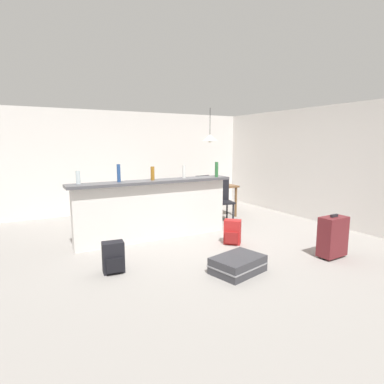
% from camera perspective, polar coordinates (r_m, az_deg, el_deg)
% --- Properties ---
extents(ground_plane, '(13.00, 13.00, 0.05)m').
position_cam_1_polar(ground_plane, '(5.82, 0.59, -8.65)').
color(ground_plane, gray).
extents(wall_back, '(6.60, 0.10, 2.50)m').
position_cam_1_polar(wall_back, '(8.36, -9.84, 5.47)').
color(wall_back, silver).
rests_on(wall_back, ground_plane).
extents(wall_right, '(0.10, 6.00, 2.50)m').
position_cam_1_polar(wall_right, '(7.75, 19.51, 4.84)').
color(wall_right, silver).
rests_on(wall_right, ground_plane).
extents(partition_half_wall, '(2.80, 0.20, 1.03)m').
position_cam_1_polar(partition_half_wall, '(5.70, -6.75, -3.50)').
color(partition_half_wall, silver).
rests_on(partition_half_wall, ground_plane).
extents(bar_countertop, '(2.96, 0.40, 0.05)m').
position_cam_1_polar(bar_countertop, '(5.61, -6.85, 1.88)').
color(bar_countertop, '#4C4C51').
rests_on(bar_countertop, partition_half_wall).
extents(bottle_clear, '(0.07, 0.07, 0.21)m').
position_cam_1_polar(bottle_clear, '(5.35, -19.83, 2.49)').
color(bottle_clear, silver).
rests_on(bottle_clear, bar_countertop).
extents(bottle_blue, '(0.06, 0.06, 0.30)m').
position_cam_1_polar(bottle_blue, '(5.45, -13.06, 3.34)').
color(bottle_blue, '#284C89').
rests_on(bottle_blue, bar_countertop).
extents(bottle_amber, '(0.07, 0.07, 0.24)m').
position_cam_1_polar(bottle_amber, '(5.60, -7.11, 3.35)').
color(bottle_amber, '#9E661E').
rests_on(bottle_amber, bar_countertop).
extents(bottle_white, '(0.06, 0.06, 0.23)m').
position_cam_1_polar(bottle_white, '(5.92, -1.46, 3.69)').
color(bottle_white, silver).
rests_on(bottle_white, bar_countertop).
extents(bottle_green, '(0.06, 0.06, 0.29)m').
position_cam_1_polar(bottle_green, '(6.09, 4.44, 4.07)').
color(bottle_green, '#2D6B38').
rests_on(bottle_green, bar_countertop).
extents(dining_table, '(1.10, 0.80, 0.74)m').
position_cam_1_polar(dining_table, '(7.45, 3.34, 0.52)').
color(dining_table, brown).
rests_on(dining_table, ground_plane).
extents(dining_chair_near_partition, '(0.47, 0.47, 0.93)m').
position_cam_1_polar(dining_chair_near_partition, '(7.05, 5.44, -1.07)').
color(dining_chair_near_partition, black).
rests_on(dining_chair_near_partition, ground_plane).
extents(dining_chair_far_side, '(0.45, 0.45, 0.93)m').
position_cam_1_polar(dining_chair_far_side, '(7.93, 1.43, 0.08)').
color(dining_chair_far_side, black).
rests_on(dining_chair_far_side, ground_plane).
extents(pendant_lamp, '(0.34, 0.34, 0.77)m').
position_cam_1_polar(pendant_lamp, '(7.30, 3.24, 9.75)').
color(pendant_lamp, black).
extents(suitcase_flat_charcoal, '(0.88, 0.64, 0.22)m').
position_cam_1_polar(suitcase_flat_charcoal, '(4.41, 8.27, -12.77)').
color(suitcase_flat_charcoal, '#38383D').
rests_on(suitcase_flat_charcoal, ground_plane).
extents(backpack_black, '(0.30, 0.27, 0.42)m').
position_cam_1_polar(backpack_black, '(4.46, -13.96, -11.43)').
color(backpack_black, black).
rests_on(backpack_black, ground_plane).
extents(backpack_red, '(0.34, 0.34, 0.42)m').
position_cam_1_polar(backpack_red, '(5.53, 7.28, -7.23)').
color(backpack_red, red).
rests_on(backpack_red, ground_plane).
extents(suitcase_upright_maroon, '(0.45, 0.26, 0.67)m').
position_cam_1_polar(suitcase_upright_maroon, '(5.27, 24.00, -7.30)').
color(suitcase_upright_maroon, maroon).
rests_on(suitcase_upright_maroon, ground_plane).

